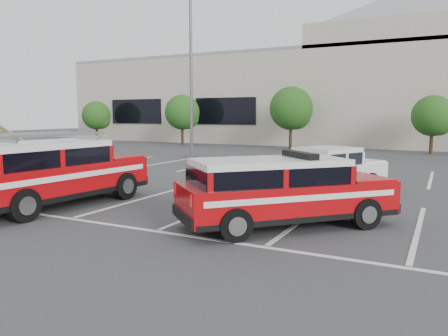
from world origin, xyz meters
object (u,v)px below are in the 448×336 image
Objects in this scene: convention_building at (379,92)px; tree_mid_right at (434,117)px; tree_mid_left at (292,110)px; tree_left at (183,114)px; tree_far_left at (97,116)px; ladder_suv at (53,177)px; fire_chief_suv at (283,196)px; white_pickup at (318,177)px; light_pole_left at (191,73)px.

convention_building is 15.04× the size of tree_mid_right.
tree_mid_left is at bearing -117.40° from convention_building.
tree_left is 1.11× the size of tree_mid_right.
tree_mid_left reaches higher than tree_far_left.
fire_chief_suv is at bearing 11.67° from ladder_suv.
convention_building is 13.58× the size of tree_left.
convention_building is at bearing 120.92° from white_pickup.
tree_mid_left reaches higher than fire_chief_suv.
ladder_suv is at bearing -115.10° from white_pickup.
tree_mid_left is at bearing 72.90° from light_pole_left.
tree_mid_right is at bearing 108.15° from white_pickup.
light_pole_left reaches higher than ladder_suv.
tree_mid_right is at bearing -0.00° from tree_left.
ladder_suv is at bearing -75.19° from light_pole_left.
light_pole_left is 2.06× the size of fire_chief_suv.
ladder_suv is (3.67, -13.89, -4.32)m from light_pole_left.
convention_building is 10.99× the size of white_pickup.
convention_building is at bearing 21.37° from tree_far_left.
convention_building is 5.86× the size of light_pole_left.
tree_far_left reaches higher than white_pickup.
tree_mid_left is 0.89× the size of white_pickup.
tree_left is 0.91× the size of tree_mid_left.
fire_chief_suv is at bearing -96.50° from tree_mid_right.
ladder_suv is (-9.42, -23.94, -1.64)m from tree_mid_right.
tree_left is 0.43× the size of light_pole_left.
tree_far_left is (-25.09, -9.82, -2.22)m from convention_building.
fire_chief_suv is 6.83m from ladder_suv.
tree_mid_left is at bearing 137.53° from white_pickup.
light_pole_left reaches higher than white_pickup.
convention_building reaches higher than tree_mid_right.
tree_left is 25.54m from white_pickup.
tree_mid_left is 10.01m from tree_mid_right.
tree_mid_right is at bearing -0.00° from tree_mid_left.
tree_left is 0.81× the size of white_pickup.
fire_chief_suv is at bearing -51.35° from light_pole_left.
tree_mid_right is at bearing 127.60° from fire_chief_suv.
light_pole_left is 1.88× the size of white_pickup.
tree_left reaches higher than tree_mid_right.
ladder_suv is at bearing -97.61° from convention_building.
light_pole_left is 15.00m from ladder_suv.
white_pickup is (-2.91, -18.86, -1.87)m from tree_mid_right.
light_pole_left is at bearing -107.10° from tree_mid_left.
light_pole_left is at bearing 109.62° from ladder_suv.
tree_far_left is at bearing 172.09° from white_pickup.
convention_building reaches higher than tree_left.
convention_building is 33.26m from fire_chief_suv.
convention_building is 34.27m from ladder_suv.
white_pickup is at bearing -86.02° from convention_building.
tree_left is 0.89× the size of fire_chief_suv.
tree_far_left is 10.00m from tree_left.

